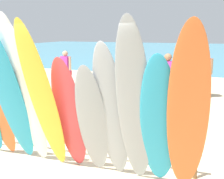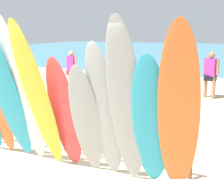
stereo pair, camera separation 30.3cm
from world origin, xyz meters
name	(u,v)px [view 2 (the right image)]	position (x,y,z in m)	size (l,w,h in m)	color
ground	(188,69)	(0.00, 14.00, 0.00)	(60.00, 60.00, 0.00)	beige
ocean_water	(209,51)	(0.00, 31.03, 0.01)	(60.00, 40.00, 0.02)	teal
surfboard_rack	(81,134)	(0.00, 0.00, 0.51)	(4.15, 0.07, 0.62)	brown
surfboard_teal_2	(6,93)	(-1.10, -0.66, 1.33)	(0.56, 0.07, 2.79)	#289EC6
surfboard_white_3	(21,93)	(-0.80, -0.62, 1.35)	(0.53, 0.08, 2.79)	white
surfboard_yellow_4	(38,99)	(-0.38, -0.72, 1.30)	(0.49, 0.06, 2.75)	yellow
surfboard_red_5	(64,115)	(-0.03, -0.48, 1.02)	(0.54, 0.07, 2.09)	#D13D42
surfboard_grey_6	(86,121)	(0.41, -0.55, 0.97)	(0.49, 0.06, 2.04)	#999EA3
surfboard_grey_7	(104,114)	(0.75, -0.57, 1.14)	(0.51, 0.07, 2.37)	#999EA3
surfboard_grey_8	(126,109)	(1.16, -0.72, 1.31)	(0.51, 0.06, 2.77)	#999EA3
surfboard_teal_9	(151,125)	(1.50, -0.63, 1.08)	(0.54, 0.08, 2.29)	#289EC6
surfboard_orange_10	(178,117)	(1.91, -0.76, 1.29)	(0.55, 0.06, 2.75)	orange
beachgoer_photographing	(211,72)	(1.86, 6.17, 0.96)	(0.56, 0.40, 1.67)	#9E704C
beachgoer_strolling	(28,84)	(-2.93, 2.15, 0.88)	(0.40, 0.52, 1.54)	tan
beachgoer_near_rack	(72,67)	(-3.48, 5.55, 0.93)	(0.58, 0.33, 1.61)	tan
beachgoer_by_water	(171,77)	(0.84, 4.21, 0.99)	(0.63, 0.33, 1.72)	#9E704C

